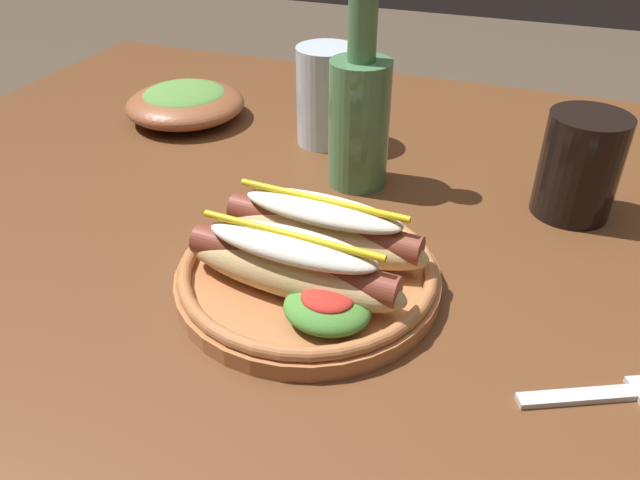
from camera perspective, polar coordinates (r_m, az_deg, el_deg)
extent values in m
cube|color=brown|center=(0.61, 5.13, -1.74)|extent=(1.29, 0.99, 0.04)
cylinder|color=brown|center=(1.33, -13.98, -0.26)|extent=(0.06, 0.06, 0.70)
cylinder|color=#B77042|center=(0.54, -1.12, -3.59)|extent=(0.23, 0.23, 0.02)
torus|color=#B77042|center=(0.53, -1.13, -2.57)|extent=(0.23, 0.23, 0.01)
ellipsoid|color=tan|center=(0.50, -2.62, -2.94)|extent=(0.20, 0.06, 0.04)
cylinder|color=brown|center=(0.50, -2.64, -2.22)|extent=(0.18, 0.04, 0.03)
ellipsoid|color=silver|center=(0.49, -2.70, -0.50)|extent=(0.15, 0.05, 0.02)
cylinder|color=yellow|center=(0.48, -2.73, 0.48)|extent=(0.16, 0.02, 0.01)
ellipsoid|color=tan|center=(0.55, 0.20, 0.48)|extent=(0.20, 0.06, 0.04)
cylinder|color=brown|center=(0.54, 0.20, 1.16)|extent=(0.18, 0.04, 0.03)
ellipsoid|color=silver|center=(0.53, 0.20, 2.81)|extent=(0.15, 0.05, 0.02)
cylinder|color=yellow|center=(0.53, 0.20, 3.74)|extent=(0.16, 0.02, 0.01)
ellipsoid|color=#4C8C38|center=(0.48, 1.22, -6.55)|extent=(0.07, 0.06, 0.02)
ellipsoid|color=red|center=(0.47, 1.23, -5.62)|extent=(0.04, 0.03, 0.01)
cube|color=silver|center=(0.48, 22.65, -13.27)|extent=(0.08, 0.05, 0.00)
cylinder|color=black|center=(0.68, 22.94, 6.37)|extent=(0.08, 0.08, 0.11)
cylinder|color=silver|center=(0.78, 0.59, 13.20)|extent=(0.07, 0.07, 0.12)
cylinder|color=#4C7F51|center=(0.68, 3.63, 10.63)|extent=(0.07, 0.07, 0.14)
cylinder|color=#4C7F51|center=(0.65, 3.99, 19.42)|extent=(0.03, 0.03, 0.07)
ellipsoid|color=brown|center=(0.89, -12.37, 12.23)|extent=(0.16, 0.16, 0.04)
ellipsoid|color=#56893D|center=(0.88, -12.48, 13.07)|extent=(0.11, 0.11, 0.02)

